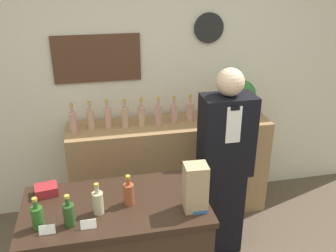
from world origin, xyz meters
The scene contains 23 objects.
back_wall centered at (0.00, 2.00, 1.35)m, with size 5.20×0.09×2.70m.
back_shelf centered at (0.17, 1.71, 0.49)m, with size 1.91×0.47×0.98m.
shopkeeper centered at (0.50, 1.08, 0.82)m, with size 0.42×0.26×1.65m.
potted_plant centered at (0.89, 1.74, 1.18)m, with size 0.25×0.25×0.36m.
paper_bag centered at (0.05, 0.40, 1.11)m, with size 0.15×0.13×0.31m.
tape_dispenser centered at (0.07, 0.37, 0.98)m, with size 0.09×0.06×0.07m.
price_card_left centered at (-0.83, 0.34, 0.98)m, with size 0.09×0.02×0.06m.
price_card_right centered at (-0.60, 0.34, 0.98)m, with size 0.09×0.02×0.06m.
gift_box centered at (-0.87, 0.76, 0.99)m, with size 0.16×0.14×0.06m.
counter_bottle_0 centered at (-0.89, 0.40, 1.03)m, with size 0.07×0.07×0.21m.
counter_bottle_1 centered at (-0.71, 0.40, 1.03)m, with size 0.07×0.07×0.21m.
counter_bottle_2 centered at (-0.54, 0.48, 1.03)m, with size 0.07×0.07×0.21m.
counter_bottle_3 centered at (-0.35, 0.54, 1.03)m, with size 0.07×0.07×0.21m.
shelf_bottle_0 centered at (-0.71, 1.69, 1.08)m, with size 0.07×0.07×0.27m.
shelf_bottle_1 centered at (-0.56, 1.72, 1.08)m, with size 0.07×0.07×0.27m.
shelf_bottle_2 centered at (-0.40, 1.72, 1.08)m, with size 0.07×0.07×0.27m.
shelf_bottle_3 centered at (-0.25, 1.70, 1.08)m, with size 0.07×0.07×0.27m.
shelf_bottle_4 centered at (-0.10, 1.71, 1.08)m, with size 0.07×0.07×0.27m.
shelf_bottle_5 centered at (0.06, 1.69, 1.08)m, with size 0.07×0.07×0.27m.
shelf_bottle_6 centered at (0.21, 1.71, 1.08)m, with size 0.07×0.07×0.27m.
shelf_bottle_7 centered at (0.36, 1.71, 1.08)m, with size 0.07×0.07×0.27m.
shelf_bottle_8 centered at (0.52, 1.69, 1.08)m, with size 0.07×0.07×0.27m.
shelf_bottle_9 centered at (0.67, 1.72, 1.08)m, with size 0.07×0.07×0.27m.
Camera 1 is at (-0.51, -1.45, 2.37)m, focal length 40.00 mm.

